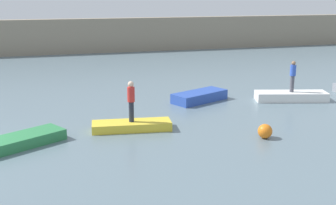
% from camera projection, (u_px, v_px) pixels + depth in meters
% --- Properties ---
extents(embankment_wall, '(80.00, 1.20, 3.35)m').
position_uv_depth(embankment_wall, '(1.00, 38.00, 39.89)').
color(embankment_wall, gray).
rests_on(embankment_wall, ground_plane).
extents(rowboat_green, '(3.40, 2.66, 0.43)m').
position_uv_depth(rowboat_green, '(23.00, 140.00, 16.71)').
color(rowboat_green, '#2D7F47').
rests_on(rowboat_green, ground_plane).
extents(rowboat_yellow, '(3.52, 1.48, 0.37)m').
position_uv_depth(rowboat_yellow, '(132.00, 126.00, 18.63)').
color(rowboat_yellow, gold).
rests_on(rowboat_yellow, ground_plane).
extents(rowboat_blue, '(3.41, 2.47, 0.53)m').
position_uv_depth(rowboat_blue, '(200.00, 96.00, 23.51)').
color(rowboat_blue, '#2B4CAD').
rests_on(rowboat_blue, ground_plane).
extents(rowboat_white, '(4.06, 2.14, 0.49)m').
position_uv_depth(rowboat_white, '(291.00, 96.00, 23.65)').
color(rowboat_white, white).
rests_on(rowboat_white, ground_plane).
extents(person_red_shirt, '(0.32, 0.32, 1.79)m').
position_uv_depth(person_red_shirt, '(131.00, 99.00, 18.33)').
color(person_red_shirt, '#232838').
rests_on(person_red_shirt, rowboat_yellow).
extents(person_blue_shirt, '(0.32, 0.32, 1.72)m').
position_uv_depth(person_blue_shirt, '(293.00, 75.00, 23.35)').
color(person_blue_shirt, '#4C4C56').
rests_on(person_blue_shirt, rowboat_white).
extents(mooring_buoy, '(0.60, 0.60, 0.60)m').
position_uv_depth(mooring_buoy, '(265.00, 131.00, 17.53)').
color(mooring_buoy, orange).
rests_on(mooring_buoy, ground_plane).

